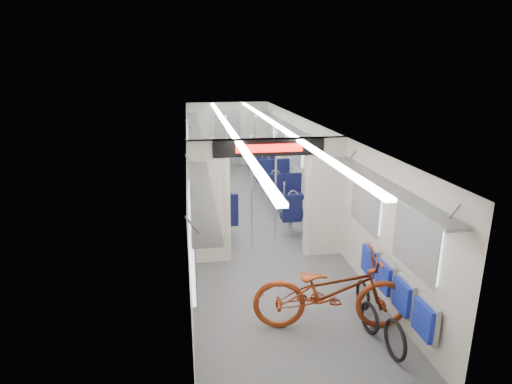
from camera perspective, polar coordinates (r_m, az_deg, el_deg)
The scene contains 14 objects.
carriage at distance 9.53m, azimuth -0.31°, elevation 4.08°, with size 12.00×12.02×2.31m.
bicycle at distance 6.14m, azimuth 9.95°, elevation -12.85°, with size 0.75×2.16×1.14m, color maroon.
flip_bench at distance 6.43m, azimuth 17.96°, elevation -11.91°, with size 0.12×2.09×0.50m.
bike_hoop_a at distance 5.92m, azimuth 18.03°, elevation -18.44°, with size 0.53×0.53×0.05m, color black.
bike_hoop_b at distance 6.32m, azimuth 14.87°, elevation -16.09°, with size 0.46×0.46×0.05m, color black.
bike_hoop_c at distance 6.84m, azimuth 14.04°, elevation -13.38°, with size 0.45×0.45×0.05m, color black.
seat_bay_near_left at distance 9.86m, azimuth -5.85°, elevation -1.19°, with size 0.95×2.26×1.16m.
seat_bay_near_right at distance 10.02m, azimuth 4.94°, elevation -1.14°, with size 0.88×1.92×1.05m.
seat_bay_far_left at distance 13.24m, azimuth -6.73°, elevation 3.40°, with size 0.96×2.30×1.17m.
seat_bay_far_right at distance 13.22m, azimuth 1.45°, elevation 3.41°, with size 0.93×2.17×1.13m.
stanchion_near_left at distance 8.33m, azimuth -0.59°, elevation -0.25°, with size 0.04×0.04×2.30m, color silver.
stanchion_near_right at distance 8.72m, azimuth 2.62°, elevation 0.50°, with size 0.04×0.04×2.30m, color silver.
stanchion_far_left at distance 11.56m, azimuth -3.89°, elevation 4.49°, with size 0.04×0.04×2.30m, color silver.
stanchion_far_right at distance 11.56m, azimuth -0.11°, elevation 4.52°, with size 0.05×0.05×2.30m, color silver.
Camera 1 is at (-1.40, -9.46, 3.55)m, focal length 30.00 mm.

